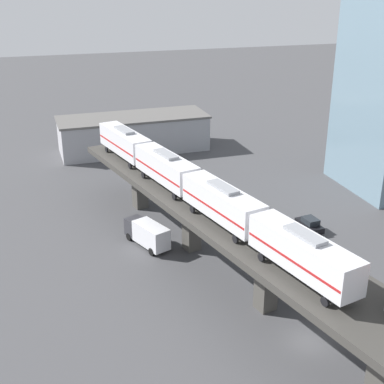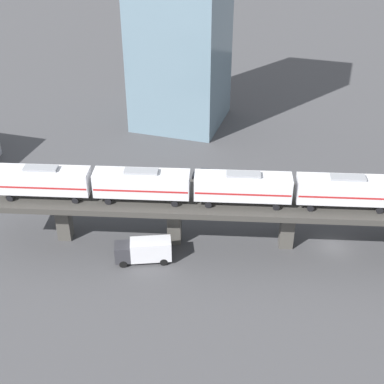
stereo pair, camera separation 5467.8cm
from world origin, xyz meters
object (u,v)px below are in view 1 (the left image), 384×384
(subway_train, at_px, (192,184))
(delivery_truck, at_px, (147,233))
(street_car_black, at_px, (310,224))
(warehouse_building, at_px, (133,133))

(subway_train, distance_m, delivery_truck, 10.57)
(subway_train, relative_size, street_car_black, 10.72)
(delivery_truck, xyz_separation_m, warehouse_building, (6.10, 39.53, 1.65))
(delivery_truck, height_order, warehouse_building, warehouse_building)
(subway_train, distance_m, street_car_black, 19.82)
(subway_train, bearing_deg, warehouse_building, 87.78)
(street_car_black, xyz_separation_m, warehouse_building, (-15.70, 41.72, 2.47))
(warehouse_building, bearing_deg, street_car_black, -69.38)
(delivery_truck, distance_m, warehouse_building, 40.03)
(warehouse_building, bearing_deg, delivery_truck, -98.78)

